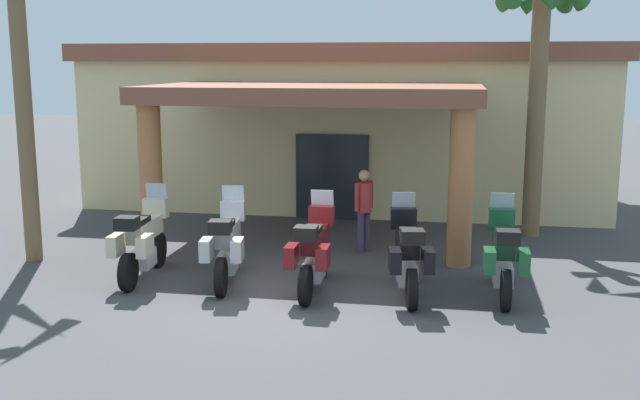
% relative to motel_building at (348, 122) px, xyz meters
% --- Properties ---
extents(ground_plane, '(80.00, 80.00, 0.00)m').
position_rel_motel_building_xyz_m(ground_plane, '(-0.09, -9.00, -2.19)').
color(ground_plane, '#424244').
extents(motel_building, '(14.04, 10.43, 4.29)m').
position_rel_motel_building_xyz_m(motel_building, '(0.00, 0.00, 0.00)').
color(motel_building, beige).
rests_on(motel_building, ground_plane).
extents(motorcycle_cream, '(0.71, 2.21, 1.61)m').
position_rel_motel_building_xyz_m(motorcycle_cream, '(-2.78, -8.30, -1.50)').
color(motorcycle_cream, black).
rests_on(motorcycle_cream, ground_plane).
extents(motorcycle_silver, '(0.77, 2.21, 1.61)m').
position_rel_motel_building_xyz_m(motorcycle_silver, '(-1.21, -8.36, -1.50)').
color(motorcycle_silver, black).
rests_on(motorcycle_silver, ground_plane).
extents(motorcycle_maroon, '(0.71, 2.21, 1.61)m').
position_rel_motel_building_xyz_m(motorcycle_maroon, '(0.36, -8.60, -1.50)').
color(motorcycle_maroon, black).
rests_on(motorcycle_maroon, ground_plane).
extents(motorcycle_black, '(0.79, 2.21, 1.61)m').
position_rel_motel_building_xyz_m(motorcycle_black, '(1.94, -8.61, -1.50)').
color(motorcycle_black, black).
rests_on(motorcycle_black, ground_plane).
extents(motorcycle_green, '(0.71, 2.21, 1.61)m').
position_rel_motel_building_xyz_m(motorcycle_green, '(3.51, -8.42, -1.50)').
color(motorcycle_green, black).
rests_on(motorcycle_green, ground_plane).
extents(pedestrian, '(0.35, 0.45, 1.70)m').
position_rel_motel_building_xyz_m(pedestrian, '(0.97, -5.82, -1.21)').
color(pedestrian, '#3F334C').
rests_on(pedestrian, ground_plane).
extents(palm_tree_roadside, '(2.40, 2.40, 6.62)m').
position_rel_motel_building_xyz_m(palm_tree_roadside, '(-5.41, -7.43, 2.66)').
color(palm_tree_roadside, brown).
rests_on(palm_tree_roadside, ground_plane).
extents(palm_tree_near_portico, '(1.95, 2.10, 5.96)m').
position_rel_motel_building_xyz_m(palm_tree_near_portico, '(4.54, -3.82, 1.97)').
color(palm_tree_near_portico, brown).
rests_on(palm_tree_near_portico, ground_plane).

